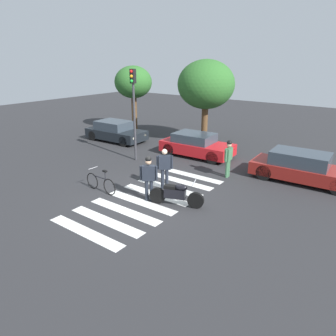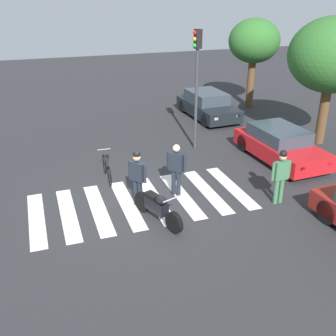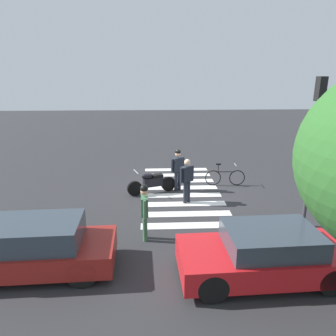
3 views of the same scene
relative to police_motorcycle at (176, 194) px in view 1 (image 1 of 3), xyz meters
The scene contains 13 objects.
ground_plane 1.32m from the police_motorcycle, behind, with size 60.00×60.00×0.00m, color #2B2B2D.
police_motorcycle is the anchor object (origin of this frame).
leaning_bicycle 3.32m from the police_motorcycle, 165.89° to the right, with size 1.77×0.46×1.01m.
officer_on_foot 1.27m from the police_motorcycle, 165.88° to the right, with size 0.58×0.44×1.82m.
officer_by_motorcycle 1.79m from the police_motorcycle, 141.63° to the left, with size 0.55×0.47×1.73m.
pedestrian_bystander 3.91m from the police_motorcycle, 87.08° to the left, with size 0.23×0.66×1.76m.
crosswalk_stripes 1.32m from the police_motorcycle, behind, with size 3.19×6.75×0.01m.
car_black_suv 10.41m from the police_motorcycle, 147.91° to the left, with size 4.11×1.98×1.31m.
car_red_convertible 6.43m from the police_motorcycle, 115.06° to the left, with size 4.08×1.95×1.28m.
car_maroon_wagon 6.16m from the police_motorcycle, 59.72° to the left, with size 4.54×1.90×1.34m.
traffic_light_pole 6.47m from the police_motorcycle, 147.02° to the left, with size 0.27×0.34×4.73m.
street_tree_near 13.43m from the police_motorcycle, 139.04° to the left, with size 2.70×2.70×4.72m.
street_tree_mid 9.92m from the police_motorcycle, 114.07° to the left, with size 3.51×3.51×5.18m.
Camera 1 is at (7.32, -8.57, 5.27)m, focal length 33.41 mm.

